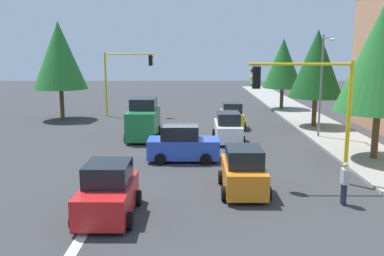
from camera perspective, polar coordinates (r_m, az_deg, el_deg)
The scene contains 17 objects.
ground_plane at distance 25.03m, azimuth -1.16°, elevation -3.25°, with size 120.00×120.00×0.00m, color #353538.
sidewalk_kerb at distance 31.46m, azimuth 18.59°, elevation -0.82°, with size 80.00×4.00×0.15m, color gray.
lane_arrow_near at distance 14.58m, azimuth -14.70°, elevation -13.93°, with size 2.40×1.10×1.10m.
traffic_signal_far_right at distance 38.88m, azimuth -9.15°, elevation 7.66°, with size 0.36×4.59×5.82m.
traffic_signal_near_left at distance 19.08m, azimuth 15.62°, elevation 4.01°, with size 0.36×4.59×5.53m.
street_lamp_curbside at distance 29.23m, azimuth 17.48°, elevation 6.88°, with size 2.15×0.28×7.00m.
tree_roadside_near at distance 24.37m, azimuth 24.47°, elevation 8.74°, with size 4.65×4.65×8.51m.
tree_opposite_side at distance 38.14m, azimuth -17.67°, elevation 9.41°, with size 4.61×4.61×8.44m.
tree_roadside_far at distance 43.23m, azimuth 12.32°, elevation 8.61°, with size 3.94×3.94×7.18m.
tree_roadside_mid at distance 33.64m, azimuth 16.68°, elevation 8.38°, with size 4.14×4.14×7.56m.
delivery_van_green at distance 28.90m, azimuth -6.60°, elevation 1.14°, with size 4.80×2.22×2.77m.
car_white at distance 27.83m, azimuth 4.94°, elevation 0.00°, with size 4.02×1.96×1.98m.
car_blue at distance 22.88m, azimuth -1.28°, elevation -2.26°, with size 2.09×3.89×1.98m.
car_orange at distance 17.95m, azimuth 7.03°, elevation -5.94°, with size 3.61×1.98×1.98m.
car_red at distance 15.60m, azimuth -11.40°, elevation -8.62°, with size 3.61×2.08×1.98m.
car_yellow at distance 33.01m, azimuth 5.46°, elevation 1.64°, with size 3.65×1.93×1.98m.
pedestrian_crossing at distance 17.42m, azimuth 20.10°, elevation -6.97°, with size 0.40×0.24×1.70m.
Camera 1 is at (24.30, 0.68, 5.95)m, focal length 39.07 mm.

